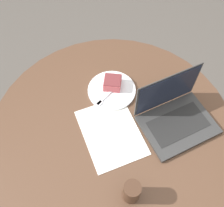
% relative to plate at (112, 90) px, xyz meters
% --- Properties ---
extents(ground_plane, '(12.00, 12.00, 0.00)m').
position_rel_plate_xyz_m(ground_plane, '(-0.19, -0.04, -0.78)').
color(ground_plane, '#4C4742').
extents(dining_table, '(1.10, 1.10, 0.77)m').
position_rel_plate_xyz_m(dining_table, '(-0.19, -0.04, -0.19)').
color(dining_table, '#4C3323').
rests_on(dining_table, ground_plane).
extents(paper_document, '(0.39, 0.37, 0.00)m').
position_rel_plate_xyz_m(paper_document, '(-0.22, -0.04, -0.00)').
color(paper_document, white).
rests_on(paper_document, dining_table).
extents(plate, '(0.23, 0.23, 0.01)m').
position_rel_plate_xyz_m(plate, '(0.00, 0.00, 0.00)').
color(plate, silver).
rests_on(plate, dining_table).
extents(cake_slice, '(0.09, 0.09, 0.05)m').
position_rel_plate_xyz_m(cake_slice, '(0.02, 0.00, 0.03)').
color(cake_slice, '#B74C51').
rests_on(cake_slice, plate).
extents(fork, '(0.16, 0.10, 0.00)m').
position_rel_plate_xyz_m(fork, '(-0.04, 0.02, 0.01)').
color(fork, silver).
rests_on(fork, plate).
extents(coffee_glass, '(0.06, 0.06, 0.11)m').
position_rel_plate_xyz_m(coffee_glass, '(-0.46, -0.17, 0.05)').
color(coffee_glass, '#3D2619').
rests_on(coffee_glass, dining_table).
extents(laptop, '(0.38, 0.39, 0.22)m').
position_rel_plate_xyz_m(laptop, '(-0.10, -0.31, 0.03)').
color(laptop, '#2D2D2D').
rests_on(laptop, dining_table).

